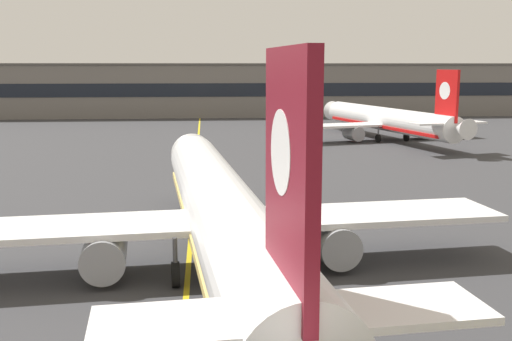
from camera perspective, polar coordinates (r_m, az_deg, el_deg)
taxiway_centreline at (r=49.98m, az=-5.92°, el=-3.04°), size 0.42×180.00×0.01m
airliner_foreground at (r=32.70m, az=-3.28°, el=-3.88°), size 32.31×41.52×11.65m
airliner_background at (r=92.45m, az=12.23°, el=4.66°), size 29.27×37.23×10.58m
safety_cone_by_nose_gear at (r=48.96m, az=-3.17°, el=-2.97°), size 0.44×0.44×0.55m
terminal_building at (r=134.92m, az=-5.69°, el=7.57°), size 146.60×12.40×11.50m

